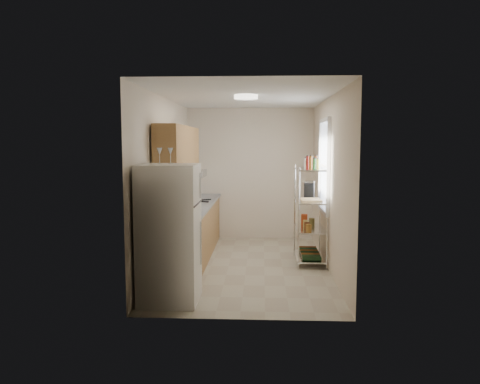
% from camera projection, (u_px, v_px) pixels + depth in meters
% --- Properties ---
extents(room, '(2.52, 4.42, 2.62)m').
position_uv_depth(room, '(247.00, 183.00, 7.14)').
color(room, '#B5AC93').
rests_on(room, ground).
extents(counter_run, '(0.63, 3.51, 0.90)m').
position_uv_depth(counter_run, '(192.00, 232.00, 7.70)').
color(counter_run, '#A17C45').
rests_on(counter_run, ground).
extents(upper_cabinets, '(0.33, 2.20, 0.72)m').
position_uv_depth(upper_cabinets, '(179.00, 150.00, 7.23)').
color(upper_cabinets, '#A17C45').
rests_on(upper_cabinets, room).
extents(range_hood, '(0.50, 0.60, 0.12)m').
position_uv_depth(range_hood, '(190.00, 173.00, 8.07)').
color(range_hood, '#B7BABC').
rests_on(range_hood, room).
extents(window, '(0.06, 1.00, 1.46)m').
position_uv_depth(window, '(324.00, 166.00, 7.40)').
color(window, white).
rests_on(window, room).
extents(bakers_rack, '(0.45, 0.90, 1.73)m').
position_uv_depth(bakers_rack, '(310.00, 194.00, 7.40)').
color(bakers_rack, silver).
rests_on(bakers_rack, ground).
extents(ceiling_dome, '(0.34, 0.34, 0.05)m').
position_uv_depth(ceiling_dome, '(246.00, 97.00, 6.71)').
color(ceiling_dome, white).
rests_on(ceiling_dome, room).
extents(refrigerator, '(0.68, 0.68, 1.66)m').
position_uv_depth(refrigerator, '(170.00, 234.00, 5.60)').
color(refrigerator, white).
rests_on(refrigerator, ground).
extents(wine_glass_a, '(0.07, 0.07, 0.19)m').
position_uv_depth(wine_glass_a, '(170.00, 156.00, 5.61)').
color(wine_glass_a, silver).
rests_on(wine_glass_a, refrigerator).
extents(wine_glass_b, '(0.07, 0.07, 0.19)m').
position_uv_depth(wine_glass_b, '(160.00, 156.00, 5.52)').
color(wine_glass_b, silver).
rests_on(wine_glass_b, refrigerator).
extents(rice_cooker, '(0.25, 0.25, 0.20)m').
position_uv_depth(rice_cooker, '(188.00, 199.00, 7.59)').
color(rice_cooker, silver).
rests_on(rice_cooker, counter_run).
extents(frying_pan_large, '(0.35, 0.35, 0.05)m').
position_uv_depth(frying_pan_large, '(193.00, 201.00, 7.99)').
color(frying_pan_large, black).
rests_on(frying_pan_large, counter_run).
extents(frying_pan_small, '(0.29, 0.29, 0.04)m').
position_uv_depth(frying_pan_small, '(197.00, 200.00, 8.10)').
color(frying_pan_small, black).
rests_on(frying_pan_small, counter_run).
extents(cutting_board, '(0.34, 0.42, 0.03)m').
position_uv_depth(cutting_board, '(310.00, 200.00, 7.32)').
color(cutting_board, tan).
rests_on(cutting_board, bakers_rack).
extents(espresso_machine, '(0.20, 0.26, 0.28)m').
position_uv_depth(espresso_machine, '(309.00, 190.00, 7.68)').
color(espresso_machine, black).
rests_on(espresso_machine, bakers_rack).
extents(storage_bag, '(0.12, 0.15, 0.17)m').
position_uv_depth(storage_bag, '(304.00, 219.00, 7.79)').
color(storage_bag, '#B33D16').
rests_on(storage_bag, bakers_rack).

